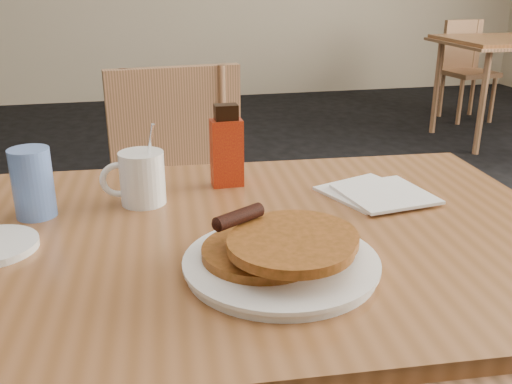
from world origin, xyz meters
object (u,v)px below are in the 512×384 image
Objects in this scene: coffee_mug at (141,177)px; blue_tumbler at (33,183)px; pancake_plate at (282,255)px; main_table at (239,255)px; chair_main_far at (182,193)px; syrup_bottle at (227,149)px; chair_neighbor_far at (465,61)px.

blue_tumbler is (-0.19, -0.02, 0.01)m from coffee_mug.
main_table is at bearing 103.86° from pancake_plate.
main_table is 9.89× the size of blue_tumbler.
main_table is at bearing -52.26° from coffee_mug.
blue_tumbler is (-0.38, 0.30, 0.04)m from pancake_plate.
chair_main_far is 3.13× the size of pancake_plate.
syrup_bottle is at bearing 91.95° from pancake_plate.
chair_neighbor_far is 4.86× the size of syrup_bottle.
syrup_bottle is (0.05, -0.53, 0.29)m from chair_main_far.
coffee_mug reaches higher than chair_neighbor_far.
chair_neighbor_far is (2.70, 2.78, -0.05)m from chair_main_far.
syrup_bottle is at bearing 84.58° from main_table.
chair_main_far reaches higher than blue_tumbler.
main_table is 0.39m from blue_tumbler.
syrup_bottle is (-0.01, 0.38, 0.05)m from pancake_plate.
coffee_mug is 0.19m from syrup_bottle.
syrup_bottle is (0.02, 0.24, 0.12)m from main_table.
coffee_mug is (-2.83, -3.38, 0.32)m from chair_neighbor_far.
blue_tumbler is (-0.31, -0.62, 0.27)m from chair_main_far.
syrup_bottle is at bearing -135.39° from chair_neighbor_far.
chair_neighbor_far is at bearing 39.42° from chair_main_far.
chair_neighbor_far is 4.42m from coffee_mug.
syrup_bottle reaches higher than blue_tumbler.
pancake_plate is at bearing -132.27° from chair_neighbor_far.
pancake_plate is at bearing -76.14° from main_table.
syrup_bottle is (0.18, 0.06, 0.03)m from coffee_mug.
blue_tumbler is at bearing -138.32° from chair_neighbor_far.
syrup_bottle is 0.37m from blue_tumbler.
chair_main_far is 3.88m from chair_neighbor_far.
coffee_mug is at bearing -160.46° from syrup_bottle.
main_table is at bearing -95.99° from syrup_bottle.
pancake_plate is 2.30× the size of blue_tumbler.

